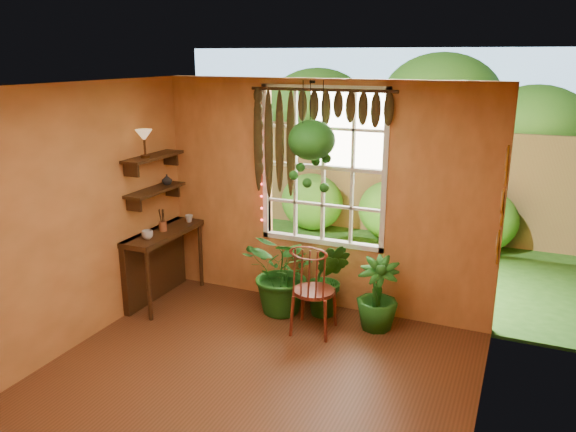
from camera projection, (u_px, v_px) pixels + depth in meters
name	position (u px, v px, depth m)	size (l,w,h in m)	color
floor	(232.00, 403.00, 4.94)	(4.50, 4.50, 0.00)	brown
ceiling	(222.00, 90.00, 4.19)	(4.50, 4.50, 0.00)	silver
wall_back	(322.00, 197.00, 6.55)	(4.00, 4.00, 0.00)	#E3954D
wall_left	(43.00, 230.00, 5.33)	(4.50, 4.50, 0.00)	#E3954D
wall_right	(485.00, 300.00, 3.80)	(4.50, 4.50, 0.00)	#E3954D
window	(324.00, 167.00, 6.48)	(1.52, 0.10, 1.86)	white
valance_vine	(314.00, 118.00, 6.24)	(1.70, 0.12, 1.10)	#3A2310
string_lights	(261.00, 160.00, 6.67)	(0.03, 0.03, 1.54)	#FF2633
wall_plates	(502.00, 208.00, 5.33)	(0.04, 0.32, 1.10)	beige
counter_ledge	(158.00, 257.00, 6.92)	(0.40, 1.20, 0.90)	#3A2310
shelf_lower	(155.00, 190.00, 6.68)	(0.25, 0.90, 0.04)	#3A2310
shelf_upper	(153.00, 157.00, 6.57)	(0.25, 0.90, 0.04)	#3A2310
backyard	(419.00, 147.00, 10.55)	(14.00, 10.00, 12.00)	#235618
windsor_chair	(313.00, 303.00, 6.11)	(0.48, 0.51, 1.21)	maroon
potted_plant_left	(285.00, 273.00, 6.53)	(0.91, 0.79, 1.01)	#185215
potted_plant_mid	(327.00, 279.00, 6.48)	(0.50, 0.40, 0.91)	#185215
potted_plant_right	(377.00, 294.00, 6.18)	(0.46, 0.46, 0.83)	#185215
hanging_basket	(312.00, 146.00, 6.01)	(0.51, 0.51, 1.19)	black
cup_a	(147.00, 235.00, 6.47)	(0.13, 0.13, 0.10)	silver
cup_b	(189.00, 218.00, 7.13)	(0.10, 0.10, 0.09)	beige
brush_jar	(162.00, 220.00, 6.75)	(0.09, 0.09, 0.34)	#974E2C
shelf_vase	(167.00, 180.00, 6.86)	(0.12, 0.12, 0.13)	#B2AD99
tiffany_lamp	(144.00, 137.00, 6.35)	(0.19, 0.19, 0.32)	#503017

